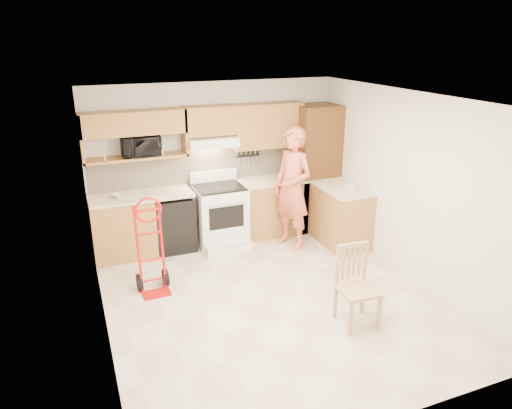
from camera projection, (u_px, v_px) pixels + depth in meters
floor at (271, 298)px, 6.07m from camera, size 4.00×4.50×0.02m
ceiling at (273, 98)px, 5.21m from camera, size 4.00×4.50×0.02m
wall_back at (215, 161)px, 7.61m from camera, size 4.00×0.02×2.50m
wall_front at (389, 299)px, 3.67m from camera, size 4.00×0.02×2.50m
wall_left at (95, 231)px, 4.93m from camera, size 0.02×4.50×2.50m
wall_right at (409, 187)px, 6.34m from camera, size 0.02×4.50×2.50m
backsplash at (216, 165)px, 7.61m from camera, size 3.92×0.03×0.55m
lower_cab_left at (123, 228)px, 7.07m from camera, size 0.90×0.60×0.90m
dishwasher at (173, 223)px, 7.34m from camera, size 0.60×0.60×0.85m
lower_cab_right at (270, 207)px, 7.90m from camera, size 1.14×0.60×0.90m
countertop_left at (141, 196)px, 7.01m from camera, size 1.50×0.63×0.04m
countertop_right at (270, 180)px, 7.74m from camera, size 1.14×0.63×0.04m
cab_return_right at (340, 217)px, 7.51m from camera, size 0.60×1.00×0.90m
countertop_return at (342, 188)px, 7.35m from camera, size 0.63×1.00×0.04m
pantry_tall at (315, 168)px, 7.99m from camera, size 0.70×0.60×2.10m
upper_cab_left at (133, 123)px, 6.77m from camera, size 1.50×0.33×0.34m
upper_shelf_mw at (136, 157)px, 6.95m from camera, size 1.50×0.33×0.04m
upper_cab_center at (210, 120)px, 7.18m from camera, size 0.76×0.33×0.44m
upper_cab_right at (267, 125)px, 7.56m from camera, size 1.14×0.33×0.70m
range_hood at (212, 141)px, 7.23m from camera, size 0.76×0.46×0.14m
knife_strip at (248, 159)px, 7.76m from camera, size 0.40×0.05×0.29m
microwave at (141, 146)px, 6.91m from camera, size 0.55×0.38×0.30m
range at (221, 211)px, 7.42m from camera, size 0.76×1.00×1.13m
person at (292, 189)px, 7.25m from camera, size 0.66×0.80×1.89m
hand_truck at (152, 250)px, 6.02m from camera, size 0.48×0.44×1.17m
dining_chair at (358, 287)px, 5.38m from camera, size 0.45×0.48×0.93m
soap_bottle at (351, 186)px, 7.11m from camera, size 0.08×0.08×0.18m
bowl at (119, 195)px, 6.89m from camera, size 0.25×0.25×0.05m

